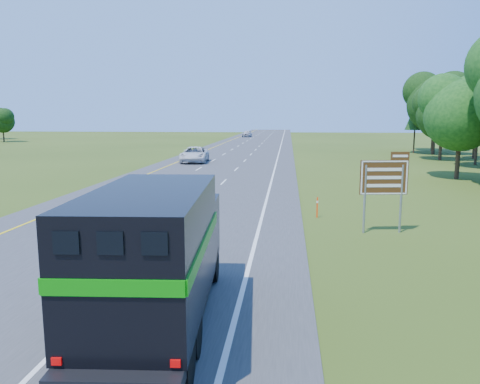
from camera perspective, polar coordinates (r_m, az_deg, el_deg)
The scene contains 7 objects.
road at distance 57.07m, azimuth -0.96°, elevation 4.12°, with size 15.00×260.00×0.04m, color #38383A.
lane_markings at distance 57.07m, azimuth -0.96°, elevation 4.15°, with size 11.15×260.00×0.01m.
horse_truck at distance 11.28m, azimuth -10.08°, elevation -7.22°, with size 2.88×7.83×3.40m.
white_suv at distance 52.13m, azimuth -5.57°, elevation 4.56°, with size 2.81×6.10×1.70m, color silver.
far_car at distance 118.40m, azimuth 0.87°, elevation 7.14°, with size 1.98×4.91×1.67m, color #B5B4BC.
exit_sign at distance 21.05m, azimuth 17.23°, elevation 1.33°, with size 2.08×0.34×3.54m.
delineator at distance 23.76m, azimuth 9.39°, elevation -1.78°, with size 0.09×0.05×1.04m.
Camera 1 is at (6.74, -6.45, 5.01)m, focal length 35.00 mm.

